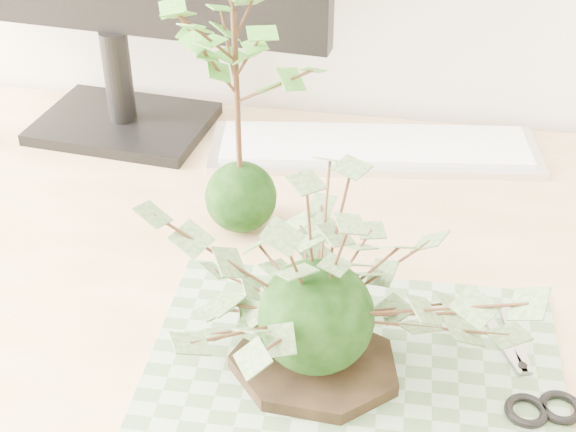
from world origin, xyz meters
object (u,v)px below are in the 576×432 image
(maple_kokedama, at_px, (234,30))
(ivy_kokedama, at_px, (317,273))
(keyboard, at_px, (374,148))
(desk, at_px, (294,297))

(maple_kokedama, bearing_deg, ivy_kokedama, -61.36)
(ivy_kokedama, distance_m, keyboard, 0.47)
(maple_kokedama, bearing_deg, desk, -16.23)
(desk, xyz_separation_m, keyboard, (0.08, 0.24, 0.10))
(keyboard, bearing_deg, maple_kokedama, -132.26)
(ivy_kokedama, bearing_deg, desk, 105.04)
(ivy_kokedama, xyz_separation_m, keyboard, (0.02, 0.45, -0.12))
(desk, distance_m, keyboard, 0.27)
(ivy_kokedama, bearing_deg, keyboard, 87.71)
(desk, bearing_deg, keyboard, 72.21)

